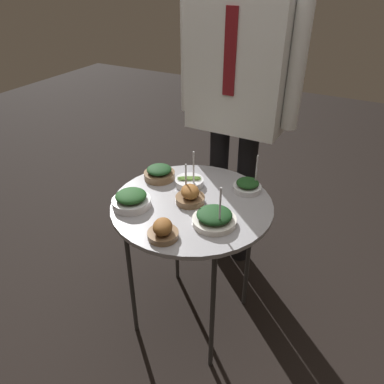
% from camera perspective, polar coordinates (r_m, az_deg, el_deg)
% --- Properties ---
extents(ground_plane, '(8.00, 8.00, 0.00)m').
position_cam_1_polar(ground_plane, '(1.96, 0.00, -18.23)').
color(ground_plane, black).
extents(serving_cart, '(0.65, 0.65, 0.67)m').
position_cam_1_polar(serving_cart, '(1.54, 0.00, -3.14)').
color(serving_cart, '#939399').
rests_on(serving_cart, ground_plane).
extents(bowl_spinach_front_right, '(0.14, 0.14, 0.06)m').
position_cam_1_polar(bowl_spinach_front_right, '(1.68, -5.00, 2.88)').
color(bowl_spinach_front_right, brown).
rests_on(bowl_spinach_front_right, serving_cart).
extents(bowl_roast_mid_right, '(0.12, 0.12, 0.16)m').
position_cam_1_polar(bowl_roast_mid_right, '(1.50, -0.38, -0.61)').
color(bowl_roast_mid_right, brown).
rests_on(bowl_roast_mid_right, serving_cart).
extents(bowl_spinach_front_left, '(0.15, 0.15, 0.06)m').
position_cam_1_polar(bowl_spinach_front_left, '(1.50, -9.23, -1.16)').
color(bowl_spinach_front_left, silver).
rests_on(bowl_spinach_front_left, serving_cart).
extents(bowl_spinach_front_center, '(0.12, 0.12, 0.16)m').
position_cam_1_polar(bowl_spinach_front_center, '(1.60, 8.46, 0.98)').
color(bowl_spinach_front_center, silver).
rests_on(bowl_spinach_front_center, serving_cart).
extents(bowl_spinach_center, '(0.17, 0.17, 0.18)m').
position_cam_1_polar(bowl_spinach_center, '(1.38, 3.42, -3.95)').
color(bowl_spinach_center, silver).
rests_on(bowl_spinach_center, serving_cart).
extents(bowl_asparagus_back_left, '(0.12, 0.12, 0.17)m').
position_cam_1_polar(bowl_asparagus_back_left, '(1.62, -0.41, 1.57)').
color(bowl_asparagus_back_left, silver).
rests_on(bowl_asparagus_back_left, serving_cart).
extents(bowl_roast_mid_left, '(0.11, 0.11, 0.07)m').
position_cam_1_polar(bowl_roast_mid_left, '(1.32, -4.47, -5.87)').
color(bowl_roast_mid_left, brown).
rests_on(bowl_roast_mid_left, serving_cart).
extents(waiter_figure, '(0.60, 0.23, 1.62)m').
position_cam_1_polar(waiter_figure, '(1.82, 7.02, 16.31)').
color(waiter_figure, black).
rests_on(waiter_figure, ground_plane).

